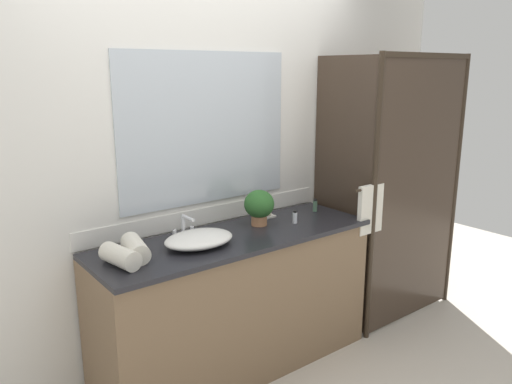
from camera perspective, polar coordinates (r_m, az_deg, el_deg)
name	(u,v)px	position (r m, az deg, el deg)	size (l,w,h in m)	color
ground_plane	(238,366)	(3.47, -2.07, -19.13)	(8.00, 8.00, 0.00)	beige
wall_back_with_mirror	(205,162)	(3.26, -5.81, 3.40)	(4.40, 0.06, 2.60)	silver
vanity_cabinet	(236,302)	(3.26, -2.24, -12.39)	(1.80, 0.58, 0.90)	brown
shower_enclosure	(394,191)	(3.78, 15.39, 0.12)	(1.20, 0.59, 2.00)	#2D2319
sink_basin	(199,239)	(2.91, -6.50, -5.33)	(0.42, 0.31, 0.08)	white
faucet	(184,230)	(3.05, -8.16, -4.30)	(0.17, 0.15, 0.15)	silver
potted_plant	(259,205)	(3.24, 0.36, -1.53)	(0.20, 0.20, 0.23)	#B77A51
soap_dish	(267,215)	(3.44, 1.30, -2.65)	(0.10, 0.07, 0.04)	silver
amenity_bottle_lotion	(315,205)	(3.60, 6.73, -1.53)	(0.03, 0.03, 0.09)	#4C7056
amenity_bottle_body_wash	(295,217)	(3.31, 4.45, -2.86)	(0.03, 0.03, 0.09)	silver
rolled_towel_near_edge	(120,256)	(2.69, -15.18, -7.08)	(0.11, 0.11, 0.24)	silver
rolled_towel_middle	(135,248)	(2.78, -13.55, -6.24)	(0.11, 0.11, 0.26)	silver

